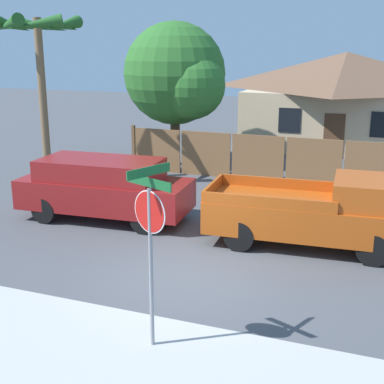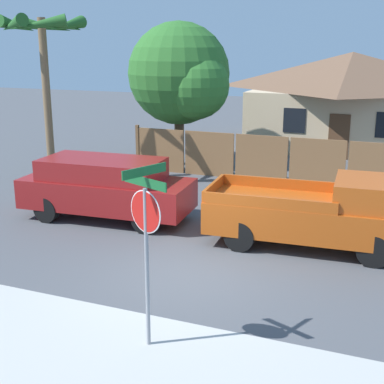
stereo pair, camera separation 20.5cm
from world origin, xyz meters
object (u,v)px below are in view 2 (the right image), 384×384
orange_pickup (319,213)px  stop_sign (146,227)px  house (350,98)px  red_suv (106,186)px  palm_tree (43,40)px  oak_tree (182,76)px

orange_pickup → stop_sign: size_ratio=1.66×
orange_pickup → stop_sign: (-1.93, -5.69, 1.23)m
house → stop_sign: (-1.05, -20.29, -0.24)m
house → orange_pickup: house is taller
red_suv → orange_pickup: orange_pickup is taller
palm_tree → stop_sign: bearing=-46.4°
oak_tree → stop_sign: oak_tree is taller
orange_pickup → stop_sign: bearing=-112.6°
house → stop_sign: bearing=-93.0°
red_suv → stop_sign: size_ratio=1.62×
red_suv → stop_sign: 7.13m
red_suv → oak_tree: bearing=91.6°
orange_pickup → oak_tree: bearing=128.7°
oak_tree → orange_pickup: bearing=-47.4°
house → orange_pickup: (0.88, -14.59, -1.48)m
oak_tree → red_suv: 7.94m
oak_tree → palm_tree: size_ratio=0.99×
oak_tree → orange_pickup: size_ratio=1.13×
oak_tree → palm_tree: bearing=-128.0°
palm_tree → stop_sign: palm_tree is taller
red_suv → stop_sign: bearing=-57.6°
oak_tree → red_suv: (0.71, -7.43, -2.71)m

